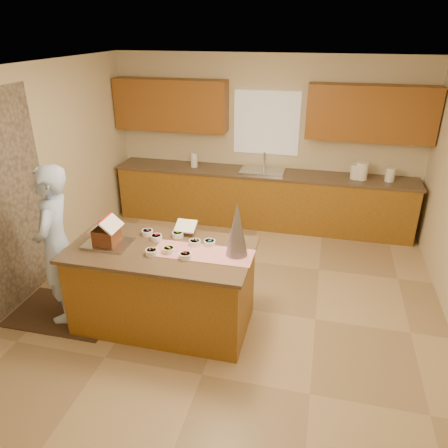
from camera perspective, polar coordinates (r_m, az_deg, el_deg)
The scene contains 26 objects.
floor at distance 5.27m, azimuth 0.56°, elevation -10.91°, with size 5.50×5.50×0.00m, color tan.
ceiling at distance 4.29m, azimuth 0.72°, elevation 19.74°, with size 5.50×5.50×0.00m, color silver.
wall_back at distance 7.19m, azimuth 5.60°, elevation 10.88°, with size 5.50×5.50×0.00m, color beige.
wall_front at distance 2.44m, azimuth -15.07°, elevation -21.87°, with size 5.50×5.50×0.00m, color beige.
wall_left at distance 5.68m, azimuth -24.89°, elevation 4.75°, with size 5.50×5.50×0.00m, color beige.
window_curtain at distance 7.10m, azimuth 5.67°, elevation 13.17°, with size 1.05×0.03×1.00m, color white.
back_counter_base at distance 7.19m, azimuth 4.95°, elevation 3.26°, with size 4.80×0.60×0.88m, color #88611C.
back_counter_top at distance 7.03m, azimuth 5.09°, elevation 6.74°, with size 4.85×0.63×0.04m, color brown.
upper_cabinet_left at distance 7.28m, azimuth -7.04°, elevation 15.40°, with size 1.85×0.35×0.80m, color brown.
upper_cabinet_right at distance 6.87m, azimuth 18.85°, elevation 13.72°, with size 1.85×0.35×0.80m, color brown.
sink at distance 7.03m, azimuth 5.09°, elevation 6.67°, with size 0.70×0.45×0.12m, color silver.
faucet at distance 7.15m, azimuth 5.36°, elevation 8.40°, with size 0.03×0.03×0.28m, color silver.
island_base at distance 4.82m, azimuth -8.08°, elevation -8.41°, with size 1.87×0.93×0.91m, color #88611C.
island_top at distance 4.58m, azimuth -8.43°, elevation -3.42°, with size 1.95×1.02×0.04m, color brown.
table_runner at distance 4.43m, azimuth -2.81°, elevation -3.86°, with size 1.04×0.37×0.01m, color red.
baking_tray at distance 4.75m, azimuth -15.11°, elevation -2.51°, with size 0.48×0.35×0.03m, color silver.
cookbook at distance 4.81m, azimuth -5.09°, elevation -0.28°, with size 0.23×0.02×0.19m, color white.
tinsel_tree at distance 4.27m, azimuth 1.73°, elevation -0.74°, with size 0.23×0.23×0.57m, color #A7A8B3.
rug at distance 5.50m, azimuth -20.29°, elevation -10.97°, with size 1.22×0.80×0.01m, color black.
boy at distance 5.01m, azimuth -21.33°, elevation -2.63°, with size 0.66×0.43×1.80m, color #ABC6F3.
canister_a at distance 6.95m, azimuth 17.07°, elevation 6.63°, with size 0.16×0.16×0.22m, color white.
canister_b at distance 6.95m, azimuth 17.79°, elevation 6.72°, with size 0.18×0.18×0.26m, color white.
canister_c at distance 7.00m, azimuth 21.14°, elevation 6.10°, with size 0.14×0.14×0.20m, color white.
paper_towel at distance 7.23m, azimuth -4.00°, elevation 8.48°, with size 0.11×0.11×0.24m, color white.
gingerbread_house at distance 4.70m, azimuth -15.27°, elevation -1.18°, with size 0.28×0.29×0.29m.
candy_bowls at distance 4.59m, azimuth -6.67°, elevation -2.56°, with size 0.86×0.57×0.06m.
Camera 1 is at (0.94, -4.16, 3.10)m, focal length 34.52 mm.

